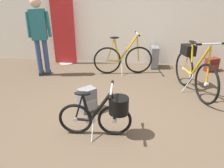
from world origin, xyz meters
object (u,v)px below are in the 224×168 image
Objects in this scene: display_bike_right at (193,69)px; visitor_near_wall at (39,32)px; folding_bike_foreground at (104,112)px; floor_banner_stand at (64,36)px; handbag_on_floor at (212,65)px; display_bike_left at (123,59)px; backpack_on_floor at (88,100)px; rolling_suitcase at (154,57)px.

visitor_near_wall reaches higher than display_bike_right.
visitor_near_wall is (-1.77, 2.07, 0.65)m from folding_bike_foreground.
handbag_on_floor is (3.77, -0.13, -0.60)m from floor_banner_stand.
display_bike_left is 3.75× the size of handbag_on_floor.
display_bike_right reaches higher than handbag_on_floor.
visitor_near_wall is at bearing 171.36° from display_bike_right.
display_bike_left reaches higher than backpack_on_floor.
visitor_near_wall is (-3.22, 0.49, 0.53)m from display_bike_right.
backpack_on_floor is (-1.82, -0.99, -0.27)m from display_bike_right.
display_bike_left is 0.93× the size of display_bike_right.
backpack_on_floor is at bearing 122.26° from folding_bike_foreground.
display_bike_right is 0.85× the size of visitor_near_wall.
visitor_near_wall is at bearing -161.04° from rolling_suitcase.
display_bike_left is 2.21m from handbag_on_floor.
display_bike_right is at bearing -8.64° from visitor_near_wall.
floor_banner_stand reaches higher than folding_bike_foreground.
folding_bike_foreground is 0.72× the size of display_bike_left.
display_bike_right reaches higher than folding_bike_foreground.
handbag_on_floor is (3.98, 0.79, -0.84)m from visitor_near_wall.
floor_banner_stand is 1.24× the size of display_bike_left.
display_bike_left reaches higher than handbag_on_floor.
rolling_suitcase is at bearing 114.82° from display_bike_right.
folding_bike_foreground is 0.67× the size of display_bike_right.
floor_banner_stand is 3.40m from folding_bike_foreground.
handbag_on_floor is (2.21, 2.86, -0.19)m from folding_bike_foreground.
visitor_near_wall reaches higher than backpack_on_floor.
backpack_on_floor is (1.18, -2.39, -0.57)m from floor_banner_stand.
visitor_near_wall is (-0.22, -0.92, 0.24)m from floor_banner_stand.
rolling_suitcase is at bearing 63.36° from backpack_on_floor.
floor_banner_stand is at bearing 178.02° from handbag_on_floor.
display_bike_left is 1.88m from backpack_on_floor.
display_bike_right is at bearing 28.49° from backpack_on_floor.
handbag_on_floor is at bearing 41.19° from backpack_on_floor.
display_bike_left is 1.65× the size of rolling_suitcase.
floor_banner_stand reaches higher than backpack_on_floor.
folding_bike_foreground is 1.19× the size of rolling_suitcase.
folding_bike_foreground is 2.69× the size of handbag_on_floor.
rolling_suitcase is 1.41m from handbag_on_floor.
backpack_on_floor is (1.40, -1.48, -0.80)m from visitor_near_wall.
floor_banner_stand is 0.98× the size of visitor_near_wall.
visitor_near_wall is 4.72× the size of handbag_on_floor.
rolling_suitcase is at bearing -0.69° from floor_banner_stand.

